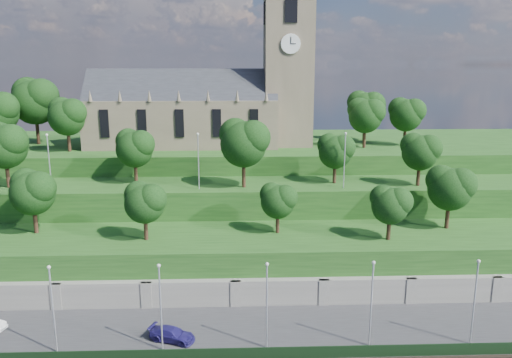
{
  "coord_description": "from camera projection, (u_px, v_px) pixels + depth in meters",
  "views": [
    {
      "loc": [
        5.41,
        -40.76,
        28.69
      ],
      "look_at": [
        7.98,
        30.0,
        12.45
      ],
      "focal_mm": 35.0,
      "sensor_mm": 36.0,
      "label": 1
    }
  ],
  "objects": [
    {
      "name": "hilltop",
      "position": [
        209.0,
        181.0,
        92.95
      ],
      "size": [
        160.0,
        32.0,
        15.0
      ],
      "primitive_type": "cube",
      "color": "#1C4517",
      "rests_on": "ground"
    },
    {
      "name": "trees_lower",
      "position": [
        216.0,
        196.0,
        61.02
      ],
      "size": [
        67.26,
        8.99,
        8.21
      ],
      "color": "black",
      "rests_on": "embankment_lower"
    },
    {
      "name": "promenade",
      "position": [
        187.0,
        339.0,
        51.55
      ],
      "size": [
        160.0,
        12.0,
        2.0
      ],
      "primitive_type": "cube",
      "color": "#2D2D30",
      "rests_on": "ground"
    },
    {
      "name": "trees_upper",
      "position": [
        202.0,
        145.0,
        69.25
      ],
      "size": [
        63.51,
        8.86,
        9.6
      ],
      "color": "black",
      "rests_on": "embankment_upper"
    },
    {
      "name": "embankment_lower",
      "position": [
        196.0,
        266.0,
        62.57
      ],
      "size": [
        160.0,
        12.0,
        8.0
      ],
      "primitive_type": "cube",
      "color": "#1C4517",
      "rests_on": "ground"
    },
    {
      "name": "retaining_wall",
      "position": [
        192.0,
        299.0,
        57.03
      ],
      "size": [
        160.0,
        2.1,
        5.0
      ],
      "color": "slate",
      "rests_on": "ground"
    },
    {
      "name": "trees_hilltop",
      "position": [
        166.0,
        107.0,
        84.72
      ],
      "size": [
        74.45,
        15.98,
        11.65
      ],
      "color": "black",
      "rests_on": "hilltop"
    },
    {
      "name": "lamp_posts_upper",
      "position": [
        198.0,
        157.0,
        67.56
      ],
      "size": [
        40.36,
        0.36,
        7.79
      ],
      "color": "#B2B2B7",
      "rests_on": "embankment_upper"
    },
    {
      "name": "church",
      "position": [
        211.0,
        102.0,
        85.71
      ],
      "size": [
        38.6,
        12.35,
        27.6
      ],
      "color": "brown",
      "rests_on": "hilltop"
    },
    {
      "name": "fence",
      "position": [
        181.0,
        355.0,
        45.93
      ],
      "size": [
        160.0,
        0.1,
        1.2
      ],
      "primitive_type": "cube",
      "color": "black",
      "rests_on": "promenade"
    },
    {
      "name": "embankment_upper",
      "position": [
        202.0,
        224.0,
        72.83
      ],
      "size": [
        160.0,
        10.0,
        12.0
      ],
      "primitive_type": "cube",
      "color": "#1C4517",
      "rests_on": "ground"
    },
    {
      "name": "car_right",
      "position": [
        172.0,
        334.0,
        49.3
      ],
      "size": [
        5.02,
        3.39,
        1.35
      ],
      "primitive_type": "imported",
      "rotation": [
        0.0,
        0.0,
        1.22
      ],
      "color": "navy",
      "rests_on": "promenade"
    },
    {
      "name": "lamp_posts_promenade",
      "position": [
        160.0,
        302.0,
        46.72
      ],
      "size": [
        60.36,
        0.36,
        8.81
      ],
      "color": "#B2B2B7",
      "rests_on": "promenade"
    }
  ]
}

